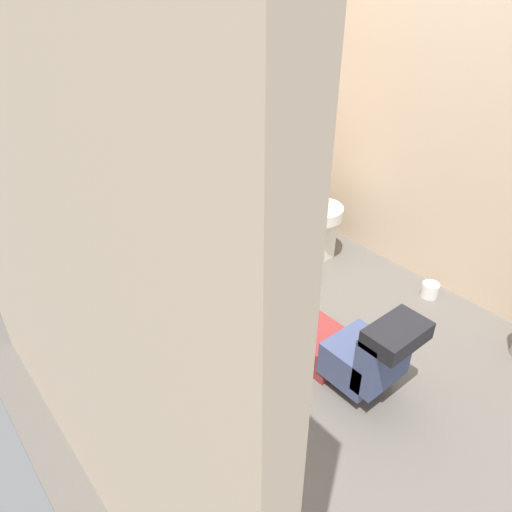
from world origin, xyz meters
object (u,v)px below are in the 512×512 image
(soap_dispenser, at_px, (45,214))
(bottle_amber, at_px, (61,206))
(faucet, at_px, (82,204))
(toilet_paper_roll, at_px, (430,290))
(vanity_cabinet, at_px, (110,289))
(bottle_white, at_px, (80,209))
(tissue_box, at_px, (299,150))
(bottle_pink, at_px, (94,201))
(toilet, at_px, (309,209))
(paper_towel_roll, at_px, (308,271))
(person_plumber, at_px, (332,342))
(toiletry_bag, at_px, (314,144))

(soap_dispenser, xyz_separation_m, bottle_amber, (0.08, 0.01, 0.01))
(faucet, distance_m, toilet_paper_roll, 2.23)
(soap_dispenser, height_order, toilet_paper_roll, soap_dispenser)
(vanity_cabinet, bearing_deg, soap_dispenser, 146.90)
(faucet, bearing_deg, bottle_white, -118.61)
(tissue_box, relative_size, bottle_pink, 1.60)
(toilet, xyz_separation_m, toilet_paper_roll, (0.24, -0.93, -0.32))
(paper_towel_roll, bearing_deg, bottle_white, 166.22)
(person_plumber, bearing_deg, toiletry_bag, 50.54)
(person_plumber, bearing_deg, toilet_paper_roll, 1.06)
(tissue_box, xyz_separation_m, bottle_pink, (-1.49, -0.05, 0.09))
(bottle_white, bearing_deg, toilet_paper_roll, -26.71)
(toilet, distance_m, bottle_pink, 1.62)
(toilet_paper_roll, bearing_deg, bottle_white, 153.29)
(toilet_paper_roll, bearing_deg, toiletry_bag, 97.30)
(person_plumber, bearing_deg, bottle_amber, 132.77)
(tissue_box, bearing_deg, vanity_cabinet, -173.98)
(bottle_white, bearing_deg, tissue_box, 3.13)
(toilet, bearing_deg, soap_dispenser, 178.23)
(toiletry_bag, xyz_separation_m, bottle_amber, (-1.79, -0.02, 0.09))
(toilet, relative_size, bottle_amber, 4.96)
(person_plumber, bearing_deg, soap_dispenser, 135.56)
(toiletry_bag, xyz_separation_m, bottle_white, (-1.73, -0.09, 0.08))
(soap_dispenser, bearing_deg, bottle_white, -18.38)
(toilet, xyz_separation_m, bottle_white, (-1.62, 0.00, 0.52))
(bottle_white, distance_m, toilet_paper_roll, 2.24)
(bottle_amber, bearing_deg, paper_towel_roll, -15.58)
(toilet, relative_size, bottle_white, 5.68)
(soap_dispenser, bearing_deg, toilet, -1.77)
(bottle_amber, relative_size, paper_towel_roll, 0.65)
(vanity_cabinet, xyz_separation_m, toiletry_bag, (1.68, 0.16, 0.39))
(person_plumber, relative_size, bottle_white, 8.06)
(person_plumber, distance_m, soap_dispenser, 1.60)
(paper_towel_roll, xyz_separation_m, toilet_paper_roll, (0.54, -0.61, -0.07))
(faucet, bearing_deg, person_plumber, -50.85)
(toiletry_bag, distance_m, paper_towel_roll, 0.90)
(faucet, height_order, tissue_box, faucet)
(faucet, distance_m, bottle_white, 0.08)
(tissue_box, height_order, bottle_pink, bottle_pink)
(bottle_amber, bearing_deg, bottle_pink, -10.43)
(paper_towel_roll, bearing_deg, bottle_amber, 164.42)
(bottle_amber, height_order, bottle_pink, bottle_amber)
(soap_dispenser, distance_m, bottle_pink, 0.24)
(toilet, height_order, tissue_box, tissue_box)
(faucet, height_order, toiletry_bag, faucet)
(toilet, bearing_deg, toilet_paper_roll, -75.77)
(vanity_cabinet, xyz_separation_m, paper_towel_roll, (1.28, -0.25, -0.30))
(vanity_cabinet, distance_m, faucet, 0.47)
(toilet, relative_size, vanity_cabinet, 0.91)
(bottle_white, xyz_separation_m, paper_towel_roll, (1.32, -0.32, -0.77))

